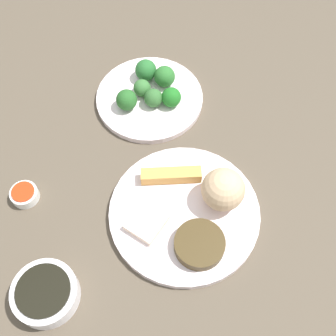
{
  "coord_description": "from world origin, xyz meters",
  "views": [
    {
      "loc": [
        -0.26,
        0.18,
        0.78
      ],
      "look_at": [
        0.07,
        -0.07,
        0.06
      ],
      "focal_mm": 45.67,
      "sensor_mm": 36.0,
      "label": 1
    }
  ],
  "objects_px": {
    "broccoli_plate": "(150,98)",
    "soy_sauce_bowl": "(46,294)",
    "sauce_ramekin_sweet_and_sour": "(25,195)",
    "main_plate": "(184,213)"
  },
  "relations": [
    {
      "from": "sauce_ramekin_sweet_and_sour",
      "to": "soy_sauce_bowl",
      "type": "bearing_deg",
      "value": 162.93
    },
    {
      "from": "main_plate",
      "to": "broccoli_plate",
      "type": "height_order",
      "value": "main_plate"
    },
    {
      "from": "broccoli_plate",
      "to": "soy_sauce_bowl",
      "type": "bearing_deg",
      "value": 121.72
    },
    {
      "from": "main_plate",
      "to": "sauce_ramekin_sweet_and_sour",
      "type": "relative_size",
      "value": 5.36
    },
    {
      "from": "main_plate",
      "to": "sauce_ramekin_sweet_and_sour",
      "type": "bearing_deg",
      "value": 45.87
    },
    {
      "from": "broccoli_plate",
      "to": "soy_sauce_bowl",
      "type": "relative_size",
      "value": 2.1
    },
    {
      "from": "soy_sauce_bowl",
      "to": "sauce_ramekin_sweet_and_sour",
      "type": "height_order",
      "value": "soy_sauce_bowl"
    },
    {
      "from": "soy_sauce_bowl",
      "to": "sauce_ramekin_sweet_and_sour",
      "type": "bearing_deg",
      "value": -17.07
    },
    {
      "from": "sauce_ramekin_sweet_and_sour",
      "to": "main_plate",
      "type": "bearing_deg",
      "value": -134.13
    },
    {
      "from": "main_plate",
      "to": "soy_sauce_bowl",
      "type": "height_order",
      "value": "soy_sauce_bowl"
    }
  ]
}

